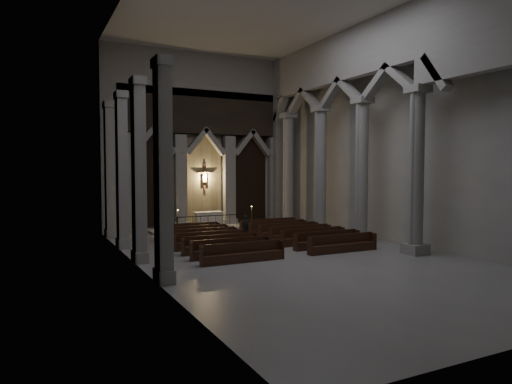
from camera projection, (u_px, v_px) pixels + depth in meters
room at (290, 94)px, 21.28m from camera, size 24.00×24.10×12.00m
sanctuary_wall at (205, 132)px, 31.64m from camera, size 14.00×0.77×12.00m
right_arcade at (364, 101)px, 24.91m from camera, size 1.00×24.00×12.00m
left_pilasters at (130, 173)px, 21.59m from camera, size 0.60×13.00×8.03m
sanctuary_step at (210, 227)px, 31.15m from camera, size 8.50×2.60×0.15m
altar at (208, 219)px, 31.19m from camera, size 1.98×0.79×1.00m
altar_rail at (215, 220)px, 30.27m from camera, size 5.29×0.09×1.04m
candle_stand_left at (178, 227)px, 28.61m from camera, size 0.26×0.26×1.53m
candle_stand_right at (252, 222)px, 31.13m from camera, size 0.26×0.26×1.55m
pews at (258, 239)px, 24.67m from camera, size 9.32×8.19×0.87m
worshipper at (246, 225)px, 28.15m from camera, size 0.48×0.36×1.22m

